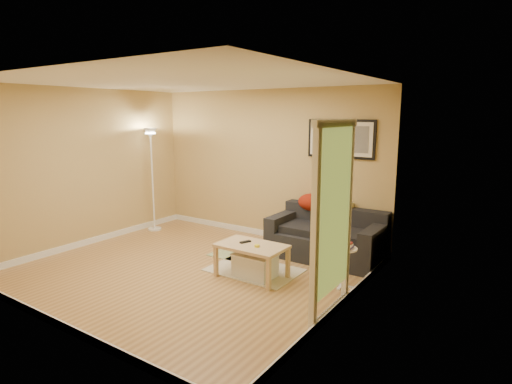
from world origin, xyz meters
The scene contains 25 objects.
floor centered at (0.00, 0.00, 0.00)m, with size 4.50×4.50×0.00m, color #B2864C.
ceiling centered at (0.00, 0.00, 2.60)m, with size 4.50×4.50×0.00m, color white.
wall_back centered at (0.00, 2.00, 1.30)m, with size 4.50×4.50×0.00m, color tan.
wall_front centered at (0.00, -2.00, 1.30)m, with size 4.50×4.50×0.00m, color tan.
wall_left centered at (-2.25, 0.00, 1.30)m, with size 4.00×4.00×0.00m, color tan.
wall_right centered at (2.25, 0.00, 1.30)m, with size 4.00×4.00×0.00m, color tan.
baseboard_back centered at (0.00, 1.99, 0.05)m, with size 4.50×0.02×0.10m, color white.
baseboard_front centered at (0.00, -1.99, 0.05)m, with size 4.50×0.02×0.10m, color white.
baseboard_left centered at (-2.24, 0.00, 0.05)m, with size 0.02×4.00×0.10m, color white.
baseboard_right centered at (2.24, 0.00, 0.05)m, with size 0.02×4.00×0.10m, color white.
sofa centered at (1.38, 1.53, 0.38)m, with size 1.70×0.90×0.75m, color black, non-canonical shape.
red_throw centered at (0.98, 1.84, 0.77)m, with size 0.48×0.36×0.28m, color maroon, non-canonical shape.
plaid_throw centered at (1.42, 1.86, 0.78)m, with size 0.42×0.26×0.10m, color #C8BA74, non-canonical shape.
framed_print_left centered at (1.08, 1.98, 1.80)m, with size 0.50×0.04×0.60m, color black, non-canonical shape.
framed_print_right centered at (1.68, 1.98, 1.80)m, with size 0.50×0.04×0.60m, color black, non-canonical shape.
area_rug centered at (0.77, 0.48, 0.01)m, with size 1.25×0.85×0.01m, color beige.
green_runner centered at (0.14, 0.83, 0.01)m, with size 0.70×0.50×0.01m, color #668C4C.
coffee_table centered at (0.88, 0.26, 0.23)m, with size 0.92×0.56×0.46m, color tan, non-canonical shape.
remote_control centered at (0.75, 0.29, 0.47)m, with size 0.05×0.16×0.02m, color black.
tape_roll centered at (0.99, 0.22, 0.47)m, with size 0.07×0.07×0.03m, color yellow.
storage_bin centered at (0.92, 0.28, 0.17)m, with size 0.55×0.40×0.34m, color white, non-canonical shape.
side_table centered at (2.02, 0.66, 0.26)m, with size 0.34×0.34×0.52m, color white, non-canonical shape.
book_stack centered at (2.03, 0.64, 0.55)m, with size 0.17×0.23×0.07m, color navy, non-canonical shape.
floor_lamp centered at (-2.00, 1.17, 0.92)m, with size 0.25×0.25×1.94m, color white, non-canonical shape.
doorway centered at (2.20, -0.15, 1.02)m, with size 0.12×1.01×2.13m, color white, non-canonical shape.
Camera 1 is at (3.91, -4.16, 2.18)m, focal length 29.28 mm.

